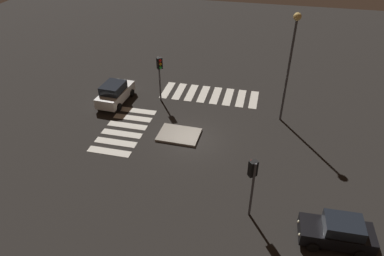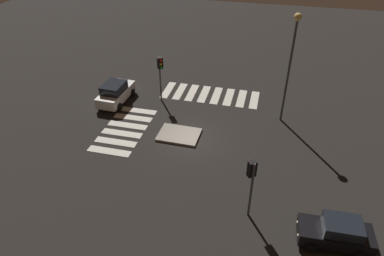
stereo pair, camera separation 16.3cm
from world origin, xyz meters
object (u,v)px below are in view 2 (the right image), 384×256
(traffic_light_west, at_px, (251,175))
(street_lamp, at_px, (292,53))
(traffic_island, at_px, (179,135))
(traffic_light_east, at_px, (160,69))
(car_black, at_px, (337,233))
(car_white, at_px, (116,93))

(traffic_light_west, bearing_deg, street_lamp, -45.77)
(traffic_island, height_order, traffic_light_east, traffic_light_east)
(traffic_island, bearing_deg, street_lamp, -150.93)
(car_black, bearing_deg, street_lamp, -77.07)
(street_lamp, bearing_deg, traffic_light_west, 81.51)
(traffic_island, distance_m, car_white, 7.74)
(traffic_light_west, relative_size, street_lamp, 0.44)
(traffic_light_east, xyz_separation_m, traffic_light_west, (-8.77, 11.29, -0.22))
(traffic_light_east, bearing_deg, traffic_light_west, -0.70)
(traffic_island, bearing_deg, traffic_light_east, -58.83)
(traffic_light_west, xyz_separation_m, street_lamp, (-1.59, -10.63, 2.89))
(traffic_light_east, bearing_deg, street_lamp, 47.80)
(traffic_island, xyz_separation_m, traffic_light_east, (2.91, -4.81, 3.03))
(traffic_island, relative_size, traffic_light_east, 0.76)
(traffic_island, bearing_deg, car_white, -28.65)
(traffic_island, height_order, street_lamp, street_lamp)
(traffic_light_west, distance_m, street_lamp, 11.13)
(traffic_island, relative_size, car_white, 0.72)
(street_lamp, bearing_deg, traffic_island, 29.07)
(traffic_light_east, relative_size, traffic_light_west, 1.08)
(car_white, bearing_deg, traffic_light_east, -70.86)
(car_black, relative_size, street_lamp, 0.45)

